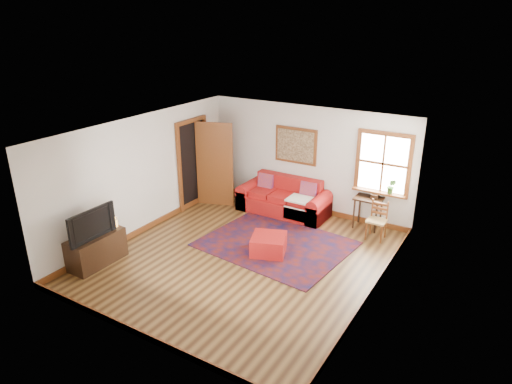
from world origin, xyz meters
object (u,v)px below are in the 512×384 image
Objects in this scene: red_leather_sofa at (284,201)px; ladder_back_chair at (377,219)px; red_ottoman at (269,245)px; media_cabinet at (97,249)px; side_table at (368,203)px.

ladder_back_chair is (2.27, -0.18, 0.16)m from red_leather_sofa.
media_cabinet reaches higher than red_ottoman.
red_ottoman is at bearing -70.61° from red_leather_sofa.
red_leather_sofa reaches higher than media_cabinet.
red_ottoman is 0.92× the size of side_table.
ladder_back_chair is at bearing 42.14° from media_cabinet.
ladder_back_chair is 5.60m from media_cabinet.
side_table is 5.63m from media_cabinet.
red_leather_sofa is 2.05m from red_ottoman.
red_leather_sofa is at bearing 64.47° from media_cabinet.
media_cabinet is at bearing -162.46° from red_ottoman.
ladder_back_chair is at bearing 27.15° from red_ottoman.
media_cabinet is (-1.88, -3.93, 0.02)m from red_leather_sofa.
ladder_back_chair reaches higher than side_table.
red_leather_sofa reaches higher than red_ottoman.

